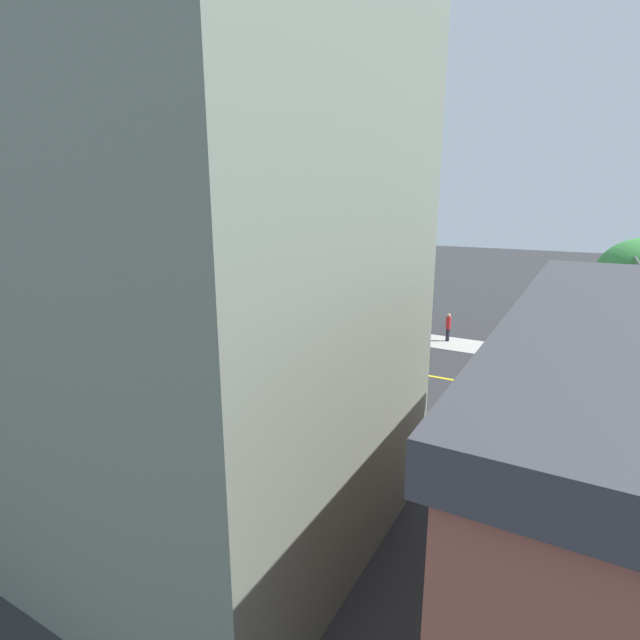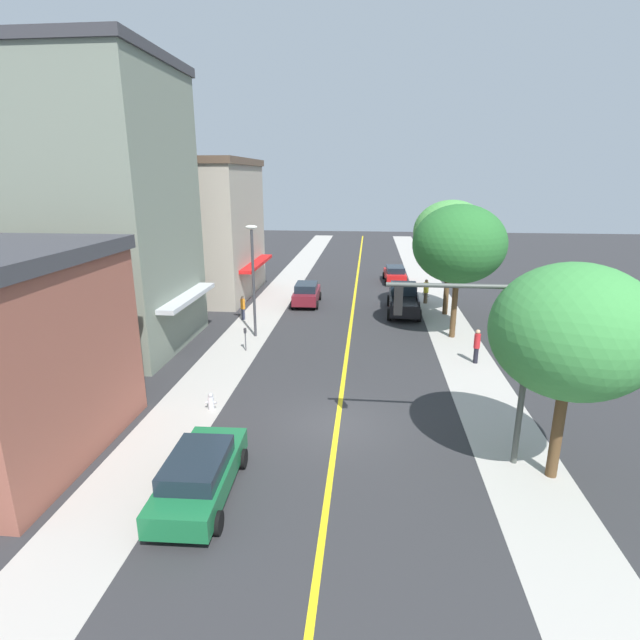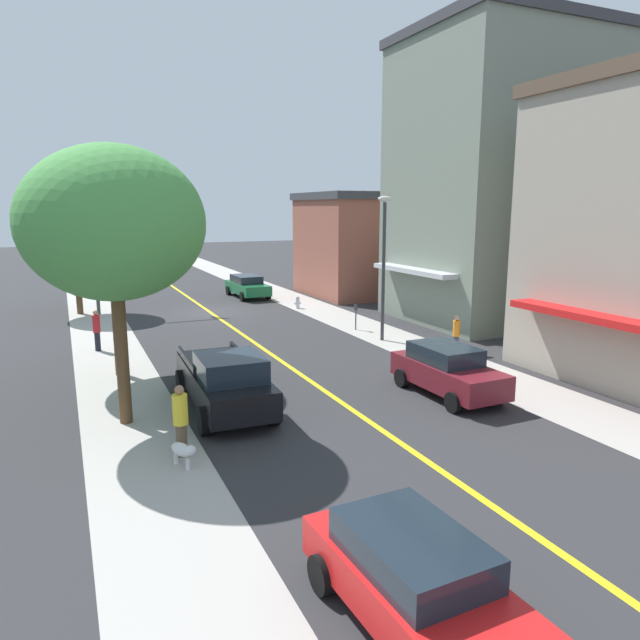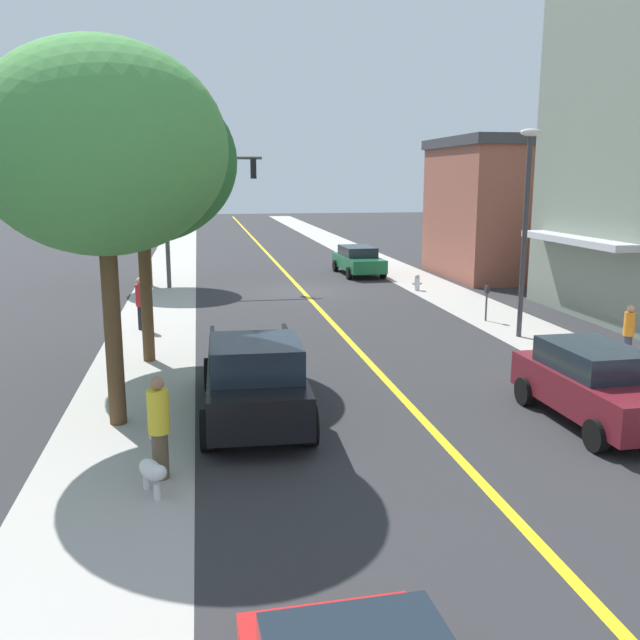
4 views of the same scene
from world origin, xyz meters
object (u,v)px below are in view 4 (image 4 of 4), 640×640
(street_tree_left_near, at_px, (102,149))
(parking_meter, at_px, (487,298))
(traffic_light_mast, at_px, (195,196))
(street_lamp, at_px, (526,211))
(street_tree_right_corner, at_px, (139,162))
(maroon_sedan_left_curb, at_px, (596,384))
(street_tree_left_far, at_px, (144,183))
(pedestrian_red_shirt, at_px, (141,302))
(pedestrian_orange_shirt, at_px, (629,331))
(small_dog, at_px, (152,472))
(pedestrian_yellow_shirt, at_px, (159,425))
(green_sedan_left_curb, at_px, (358,260))
(fire_hydrant, at_px, (417,282))
(black_pickup_truck, at_px, (254,375))

(street_tree_left_near, distance_m, parking_meter, 15.59)
(traffic_light_mast, xyz_separation_m, street_lamp, (-10.32, 12.46, -0.21))
(street_tree_right_corner, bearing_deg, street_lamp, -175.07)
(street_lamp, bearing_deg, street_tree_left_near, 27.10)
(street_lamp, height_order, maroon_sedan_left_curb, street_lamp)
(street_tree_right_corner, bearing_deg, street_tree_left_far, -86.26)
(street_tree_left_near, relative_size, pedestrian_red_shirt, 4.32)
(street_tree_left_near, xyz_separation_m, street_tree_left_far, (0.62, -19.28, -0.80))
(pedestrian_orange_shirt, xyz_separation_m, small_dog, (12.71, 6.36, -0.45))
(parking_meter, bearing_deg, traffic_light_mast, -43.89)
(street_tree_left_near, bearing_deg, parking_meter, -143.93)
(street_tree_left_near, distance_m, pedestrian_yellow_shirt, 5.63)
(street_tree_right_corner, relative_size, street_lamp, 1.18)
(street_tree_left_near, height_order, pedestrian_yellow_shirt, street_tree_left_near)
(pedestrian_yellow_shirt, bearing_deg, pedestrian_red_shirt, 149.36)
(street_tree_left_near, distance_m, green_sedan_left_curb, 24.24)
(green_sedan_left_curb, distance_m, pedestrian_yellow_shirt, 26.07)
(green_sedan_left_curb, bearing_deg, pedestrian_orange_shirt, 8.63)
(fire_hydrant, bearing_deg, black_pickup_truck, 61.17)
(maroon_sedan_left_curb, height_order, black_pickup_truck, black_pickup_truck)
(black_pickup_truck, height_order, pedestrian_yellow_shirt, black_pickup_truck)
(maroon_sedan_left_curb, xyz_separation_m, small_dog, (8.99, 1.93, -0.43))
(maroon_sedan_left_curb, height_order, pedestrian_red_shirt, pedestrian_red_shirt)
(fire_hydrant, distance_m, street_lamp, 10.37)
(street_tree_right_corner, relative_size, small_dog, 9.16)
(street_lamp, bearing_deg, parking_meter, -88.96)
(parking_meter, xyz_separation_m, pedestrian_orange_shirt, (-1.66, 6.00, 0.02))
(pedestrian_orange_shirt, height_order, pedestrian_red_shirt, pedestrian_red_shirt)
(street_tree_left_far, relative_size, traffic_light_mast, 1.07)
(street_tree_left_far, relative_size, pedestrian_yellow_shirt, 3.76)
(black_pickup_truck, height_order, pedestrian_red_shirt, black_pickup_truck)
(fire_hydrant, distance_m, parking_meter, 7.13)
(street_tree_left_far, distance_m, black_pickup_truck, 20.11)
(pedestrian_orange_shirt, xyz_separation_m, pedestrian_yellow_shirt, (12.62, 5.69, 0.10))
(maroon_sedan_left_curb, bearing_deg, street_lamp, 163.74)
(street_tree_left_near, distance_m, street_tree_left_far, 19.31)
(fire_hydrant, height_order, street_lamp, street_lamp)
(pedestrian_red_shirt, height_order, pedestrian_yellow_shirt, pedestrian_yellow_shirt)
(street_tree_left_far, height_order, black_pickup_truck, street_tree_left_far)
(traffic_light_mast, height_order, maroon_sedan_left_curb, traffic_light_mast)
(pedestrian_red_shirt, relative_size, pedestrian_yellow_shirt, 0.98)
(street_tree_left_far, distance_m, parking_meter, 16.91)
(street_tree_right_corner, distance_m, street_tree_left_far, 14.18)
(pedestrian_orange_shirt, relative_size, pedestrian_red_shirt, 0.90)
(pedestrian_yellow_shirt, bearing_deg, street_tree_left_far, 147.82)
(street_tree_left_far, bearing_deg, pedestrian_orange_shirt, 130.76)
(black_pickup_truck, xyz_separation_m, pedestrian_orange_shirt, (-10.77, -2.86, -0.08))
(parking_meter, xyz_separation_m, pedestrian_red_shirt, (12.20, -0.64, 0.11))
(street_tree_right_corner, xyz_separation_m, green_sedan_left_curb, (-9.88, -16.31, -4.74))
(street_tree_right_corner, relative_size, green_sedan_left_curb, 1.62)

